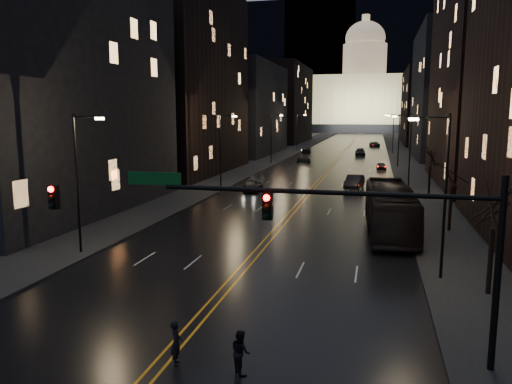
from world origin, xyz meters
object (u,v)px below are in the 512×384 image
Objects in this scene: oncoming_car_b at (257,180)px; receding_car_a at (354,182)px; pedestrian_a at (176,343)px; pedestrian_b at (241,352)px; traffic_signal at (333,223)px; oncoming_car_a at (253,185)px; bus at (390,209)px.

receding_car_a is at bearing 177.53° from oncoming_car_b.
receding_car_a is 45.66m from pedestrian_a.
receding_car_a is 45.49m from pedestrian_b.
traffic_signal is at bearing -91.09° from pedestrian_a.
oncoming_car_a is at bearing 107.97° from traffic_signal.
oncoming_car_b is at bearing -173.33° from receding_car_a.
oncoming_car_a is at bearing -25.83° from pedestrian_b.
oncoming_car_a is 41.19m from pedestrian_b.
pedestrian_a is (-5.32, -2.00, -4.27)m from traffic_signal.
oncoming_car_a is 0.86× the size of receding_car_a.
oncoming_car_b is 2.44× the size of pedestrian_a.
pedestrian_b is (-5.51, -22.53, -1.07)m from bus.
traffic_signal is 5.58m from pedestrian_b.
pedestrian_b is (2.40, 0.00, -0.04)m from pedestrian_a.
oncoming_car_a reaches higher than oncoming_car_b.
bus reaches higher than oncoming_car_a.
bus is 3.06× the size of oncoming_car_a.
bus is 23.22m from receding_car_a.
oncoming_car_b is (-15.84, 23.04, -1.19)m from bus.
traffic_signal is 3.42× the size of receding_car_a.
pedestrian_b is at bearing 100.88° from oncoming_car_b.
pedestrian_a is 2.40m from pedestrian_b.
receding_car_a reaches higher than pedestrian_a.
traffic_signal is 45.76m from oncoming_car_b.
oncoming_car_b is 46.26m from pedestrian_a.
oncoming_car_b is at bearing -26.30° from pedestrian_b.
pedestrian_a is at bearing 50.93° from pedestrian_b.
traffic_signal is 1.30× the size of bus.
receding_car_a is at bearing 91.31° from traffic_signal.
receding_car_a is (12.25, -0.12, 0.17)m from oncoming_car_b.
oncoming_car_b is (-13.25, 43.58, -4.44)m from traffic_signal.
pedestrian_b is at bearing -85.17° from receding_car_a.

